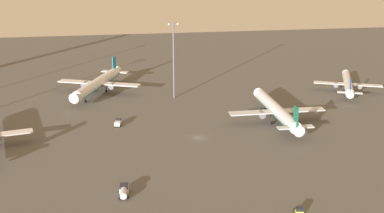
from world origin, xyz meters
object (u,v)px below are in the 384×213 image
Objects in this scene: airplane_far_stand at (98,83)px; pushback_tug at (299,211)px; apron_light_east at (174,57)px; airplane_mid_apron at (277,110)px; airplane_near_gate at (348,84)px; baggage_tractor at (118,122)px; fuel_truck at (124,191)px.

airplane_far_stand reaches higher than pushback_tug.
pushback_tug is at bearing -80.39° from apron_light_east.
pushback_tug is at bearing -104.17° from airplane_mid_apron.
airplane_near_gate reaches higher than pushback_tug.
baggage_tractor is (-56.88, 5.35, -3.22)m from airplane_mid_apron.
airplane_mid_apron is at bearing 44.58° from fuel_truck.
fuel_truck is 44.25m from pushback_tug.
fuel_truck is 88.98m from apron_light_east.
pushback_tug is at bearing -98.32° from airplane_near_gate.
baggage_tractor is 53.28m from fuel_truck.
airplane_far_stand reaches higher than airplane_near_gate.
airplane_near_gate is at bearing 43.43° from fuel_truck.
fuel_truck is at bearing -118.17° from airplane_near_gate.
airplane_far_stand is at bearing 98.84° from fuel_truck.
airplane_far_stand is 1.43× the size of apron_light_east.
fuel_truck is (-99.97, -81.21, -2.26)m from airplane_near_gate.
airplane_near_gate is at bearing 37.02° from airplane_mid_apron.
airplane_mid_apron reaches higher than pushback_tug.
airplane_far_stand is (-107.51, 14.73, 0.97)m from airplane_near_gate.
airplane_mid_apron is 10.17× the size of baggage_tractor.
baggage_tractor reaches higher than pushback_tug.
baggage_tractor is 42.49m from apron_light_east.
fuel_truck reaches higher than pushback_tug.
airplane_far_stand is at bearing 111.41° from baggage_tractor.
airplane_near_gate is 128.82m from fuel_truck.
baggage_tractor is at bearing 122.08° from airplane_far_stand.
apron_light_east is (-76.13, 2.94, 14.05)m from airplane_near_gate.
airplane_mid_apron is 1.00× the size of airplane_far_stand.
apron_light_east reaches higher than airplane_far_stand.
fuel_truck reaches higher than baggage_tractor.
fuel_truck is 0.20× the size of apron_light_east.
apron_light_east is at bearing 63.75° from baggage_tractor.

